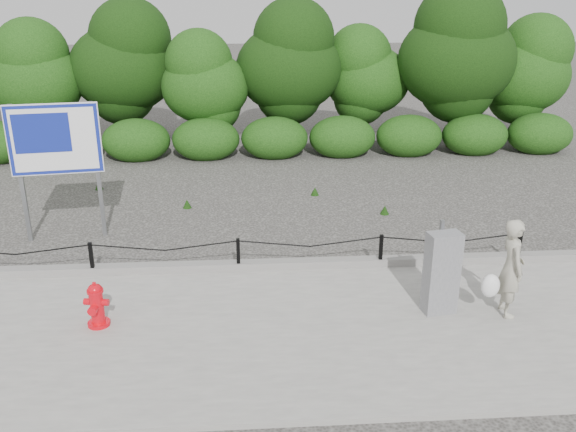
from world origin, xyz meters
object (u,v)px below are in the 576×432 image
(utility_cabinet, at_px, (441,273))
(advertising_sign, at_px, (55,146))
(fire_hydrant, at_px, (97,305))
(pedestrian, at_px, (510,269))

(utility_cabinet, xyz_separation_m, advertising_sign, (-6.48, 3.48, 1.18))
(fire_hydrant, distance_m, utility_cabinet, 5.10)
(fire_hydrant, xyz_separation_m, advertising_sign, (-1.39, 3.55, 1.50))
(advertising_sign, bearing_deg, pedestrian, -33.77)
(fire_hydrant, height_order, advertising_sign, advertising_sign)
(fire_hydrant, height_order, utility_cabinet, utility_cabinet)
(fire_hydrant, relative_size, advertising_sign, 0.26)
(pedestrian, height_order, utility_cabinet, pedestrian)
(fire_hydrant, xyz_separation_m, pedestrian, (6.07, -0.06, 0.41))
(advertising_sign, bearing_deg, utility_cabinet, -36.17)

